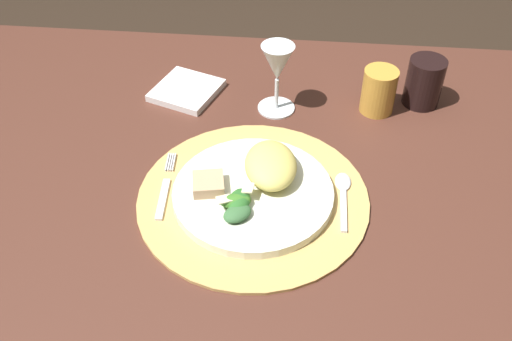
{
  "coord_description": "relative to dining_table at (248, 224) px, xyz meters",
  "views": [
    {
      "loc": [
        0.09,
        -0.76,
        1.42
      ],
      "look_at": [
        0.02,
        -0.03,
        0.75
      ],
      "focal_mm": 40.28,
      "sensor_mm": 36.0,
      "label": 1
    }
  ],
  "objects": [
    {
      "name": "napkin",
      "position": [
        -0.15,
        0.21,
        0.16
      ],
      "size": [
        0.16,
        0.16,
        0.01
      ],
      "primitive_type": "cube",
      "rotation": [
        0.0,
        0.0,
        -0.35
      ],
      "color": "white",
      "rests_on": "dining_table"
    },
    {
      "name": "salad_greens",
      "position": [
        -0.0,
        -0.13,
        0.19
      ],
      "size": [
        0.07,
        0.09,
        0.02
      ],
      "color": "#3B7426",
      "rests_on": "dinner_plate"
    },
    {
      "name": "dinner_plate",
      "position": [
        0.02,
        -0.08,
        0.17
      ],
      "size": [
        0.27,
        0.27,
        0.02
      ],
      "primitive_type": "cylinder",
      "color": "silver",
      "rests_on": "placemat"
    },
    {
      "name": "amber_tumbler",
      "position": [
        0.24,
        0.19,
        0.2
      ],
      "size": [
        0.07,
        0.07,
        0.09
      ],
      "primitive_type": "cylinder",
      "color": "gold",
      "rests_on": "dining_table"
    },
    {
      "name": "bread_piece",
      "position": [
        -0.06,
        -0.09,
        0.19
      ],
      "size": [
        0.06,
        0.06,
        0.02
      ],
      "primitive_type": "cube",
      "rotation": [
        0.0,
        0.0,
        3.34
      ],
      "color": "tan",
      "rests_on": "dinner_plate"
    },
    {
      "name": "wine_glass",
      "position": [
        0.04,
        0.18,
        0.25
      ],
      "size": [
        0.07,
        0.07,
        0.14
      ],
      "color": "silver",
      "rests_on": "dining_table"
    },
    {
      "name": "fork",
      "position": [
        -0.13,
        -0.08,
        0.16
      ],
      "size": [
        0.02,
        0.16,
        0.0
      ],
      "color": "silver",
      "rests_on": "placemat"
    },
    {
      "name": "spoon",
      "position": [
        0.17,
        -0.06,
        0.16
      ],
      "size": [
        0.03,
        0.14,
        0.01
      ],
      "color": "silver",
      "rests_on": "placemat"
    },
    {
      "name": "pasta_serving",
      "position": [
        0.04,
        -0.04,
        0.2
      ],
      "size": [
        0.1,
        0.13,
        0.04
      ],
      "primitive_type": "ellipsoid",
      "rotation": [
        0.0,
        0.0,
        4.86
      ],
      "color": "#DFCB62",
      "rests_on": "dinner_plate"
    },
    {
      "name": "dark_tumbler",
      "position": [
        0.33,
        0.23,
        0.2
      ],
      "size": [
        0.07,
        0.07,
        0.1
      ],
      "primitive_type": "cylinder",
      "color": "black",
      "rests_on": "dining_table"
    },
    {
      "name": "dining_table",
      "position": [
        0.0,
        0.0,
        0.0
      ],
      "size": [
        1.49,
        0.9,
        0.73
      ],
      "color": "#4B281E",
      "rests_on": "ground"
    },
    {
      "name": "placemat",
      "position": [
        0.02,
        -0.08,
        0.16
      ],
      "size": [
        0.39,
        0.39,
        0.01
      ],
      "primitive_type": "cylinder",
      "color": "tan",
      "rests_on": "dining_table"
    }
  ]
}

